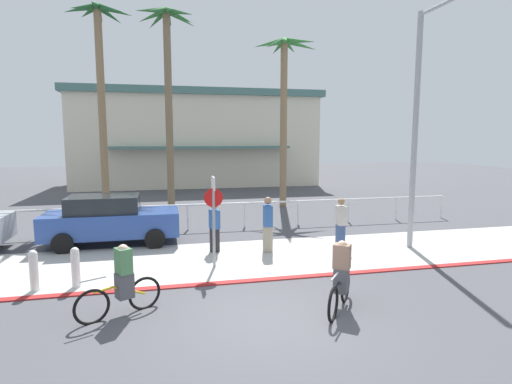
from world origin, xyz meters
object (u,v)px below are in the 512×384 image
Objects in this scene: bollard_2 at (76,267)px; pedestrian_0 at (341,226)px; stop_sign_bike_lane at (214,209)px; palm_tree_2 at (168,60)px; cyclist_yellow_0 at (122,282)px; pedestrian_2 at (215,229)px; streetlight_curb at (420,117)px; palm_tree_1 at (100,61)px; pedestrian_1 at (268,227)px; car_blue_1 at (111,219)px; cyclist_black_1 at (341,277)px; bollard_0 at (34,270)px; palm_tree_3 at (285,84)px.

bollard_2 is 0.60× the size of pedestrian_0.
stop_sign_bike_lane is 0.26× the size of palm_tree_2.
pedestrian_2 is at bearing 60.44° from cyclist_yellow_0.
cyclist_yellow_0 is at bearing -160.32° from streetlight_curb.
palm_tree_2 is 5.94× the size of pedestrian_0.
palm_tree_2 is 10.95m from pedestrian_2.
palm_tree_1 is 5.55× the size of pedestrian_1.
car_blue_1 is at bearing 163.69° from streetlight_curb.
pedestrian_2 is (3.33, -1.75, -0.13)m from car_blue_1.
bollard_2 is 0.10× the size of palm_tree_2.
bollard_2 is 0.10× the size of palm_tree_1.
pedestrian_2 is at bearing 173.06° from pedestrian_0.
pedestrian_2 is (0.21, 1.58, -0.94)m from stop_sign_bike_lane.
palm_tree_2 is at bearing 103.54° from cyclist_black_1.
bollard_0 is 0.91m from bollard_2.
palm_tree_2 reaches higher than cyclist_black_1.
pedestrian_0 is 2.44m from pedestrian_1.
stop_sign_bike_lane is 2.56× the size of bollard_0.
pedestrian_0 is at bearing -59.86° from palm_tree_2.
pedestrian_0 is at bearing 14.22° from stop_sign_bike_lane.
cyclist_black_1 is (-2.67, -13.12, -5.71)m from palm_tree_3.
cyclist_yellow_0 is (0.92, -5.99, -0.18)m from car_blue_1.
palm_tree_1 is at bearing -177.92° from palm_tree_2.
stop_sign_bike_lane is 1.44× the size of pedestrian_1.
streetlight_curb is at bearing 4.19° from stop_sign_bike_lane.
bollard_0 is at bearing -151.90° from pedestrian_2.
cyclist_black_1 is at bearing -8.94° from cyclist_yellow_0.
streetlight_curb is 5.00× the size of cyclist_black_1.
pedestrian_0 reaches higher than pedestrian_2.
bollard_0 is at bearing -107.05° from palm_tree_2.
streetlight_curb is 0.76× the size of palm_tree_1.
bollard_0 is 0.10× the size of palm_tree_2.
palm_tree_2 reaches higher than pedestrian_2.
car_blue_1 is 2.93× the size of cyclist_black_1.
streetlight_curb is 4.48× the size of pedestrian_0.
cyclist_yellow_0 is (-1.21, -12.81, -6.75)m from palm_tree_2.
bollard_2 is at bearing 3.69° from bollard_0.
pedestrian_1 is at bearing 20.47° from bollard_2.
bollard_0 is at bearing -131.22° from palm_tree_3.
bollard_0 is 0.60× the size of pedestrian_0.
bollard_0 is 1.00× the size of bollard_2.
car_blue_1 is (0.99, -6.71, -6.36)m from palm_tree_1.
bollard_0 is 0.61× the size of cyclist_yellow_0.
car_blue_1 is 7.73m from pedestrian_0.
palm_tree_1 is at bearing 117.05° from pedestrian_2.
pedestrian_2 is at bearing 166.26° from pedestrian_1.
cyclist_yellow_0 is (2.16, -1.80, 0.18)m from bollard_0.
palm_tree_1 is 6.04× the size of cyclist_yellow_0.
cyclist_black_1 is (-4.33, -3.85, -3.58)m from streetlight_curb.
streetlight_curb is 4.24m from pedestrian_0.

